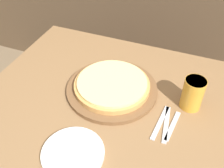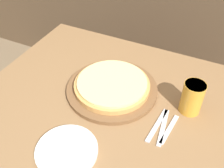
{
  "view_description": "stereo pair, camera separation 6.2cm",
  "coord_description": "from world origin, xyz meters",
  "px_view_note": "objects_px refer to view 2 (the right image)",
  "views": [
    {
      "loc": [
        0.33,
        -0.75,
        1.57
      ],
      "look_at": [
        0.01,
        0.06,
        0.8
      ],
      "focal_mm": 42.0,
      "sensor_mm": 36.0,
      "label": 1
    },
    {
      "loc": [
        0.38,
        -0.72,
        1.57
      ],
      "look_at": [
        0.01,
        0.06,
        0.8
      ],
      "focal_mm": 42.0,
      "sensor_mm": 36.0,
      "label": 2
    }
  ],
  "objects_px": {
    "dinner_knife": "(163,127)",
    "spoon": "(169,129)",
    "pizza_on_board": "(112,87)",
    "dinner_plate": "(66,150)",
    "fork": "(157,125)",
    "beer_glass": "(192,97)"
  },
  "relations": [
    {
      "from": "dinner_plate",
      "to": "dinner_knife",
      "type": "height_order",
      "value": "dinner_plate"
    },
    {
      "from": "pizza_on_board",
      "to": "dinner_knife",
      "type": "height_order",
      "value": "pizza_on_board"
    },
    {
      "from": "dinner_knife",
      "to": "dinner_plate",
      "type": "bearing_deg",
      "value": -137.47
    },
    {
      "from": "beer_glass",
      "to": "fork",
      "type": "height_order",
      "value": "beer_glass"
    },
    {
      "from": "beer_glass",
      "to": "dinner_knife",
      "type": "distance_m",
      "value": 0.17
    },
    {
      "from": "beer_glass",
      "to": "spoon",
      "type": "height_order",
      "value": "beer_glass"
    },
    {
      "from": "pizza_on_board",
      "to": "fork",
      "type": "distance_m",
      "value": 0.27
    },
    {
      "from": "pizza_on_board",
      "to": "beer_glass",
      "type": "relative_size",
      "value": 2.89
    },
    {
      "from": "fork",
      "to": "spoon",
      "type": "xyz_separation_m",
      "value": [
        0.05,
        -0.0,
        0.0
      ]
    },
    {
      "from": "dinner_plate",
      "to": "dinner_knife",
      "type": "xyz_separation_m",
      "value": [
        0.28,
        0.26,
        -0.01
      ]
    },
    {
      "from": "dinner_plate",
      "to": "beer_glass",
      "type": "bearing_deg",
      "value": 48.56
    },
    {
      "from": "spoon",
      "to": "fork",
      "type": "bearing_deg",
      "value": 180.0
    },
    {
      "from": "beer_glass",
      "to": "dinner_plate",
      "type": "xyz_separation_m",
      "value": [
        -0.35,
        -0.4,
        -0.07
      ]
    },
    {
      "from": "pizza_on_board",
      "to": "dinner_plate",
      "type": "distance_m",
      "value": 0.37
    },
    {
      "from": "dinner_plate",
      "to": "fork",
      "type": "distance_m",
      "value": 0.37
    },
    {
      "from": "beer_glass",
      "to": "fork",
      "type": "relative_size",
      "value": 0.75
    },
    {
      "from": "pizza_on_board",
      "to": "beer_glass",
      "type": "xyz_separation_m",
      "value": [
        0.34,
        0.03,
        0.05
      ]
    },
    {
      "from": "beer_glass",
      "to": "fork",
      "type": "xyz_separation_m",
      "value": [
        -0.09,
        -0.14,
        -0.07
      ]
    },
    {
      "from": "dinner_knife",
      "to": "spoon",
      "type": "height_order",
      "value": "same"
    },
    {
      "from": "fork",
      "to": "dinner_plate",
      "type": "bearing_deg",
      "value": -134.82
    },
    {
      "from": "pizza_on_board",
      "to": "beer_glass",
      "type": "height_order",
      "value": "beer_glass"
    },
    {
      "from": "dinner_knife",
      "to": "beer_glass",
      "type": "bearing_deg",
      "value": 63.61
    }
  ]
}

